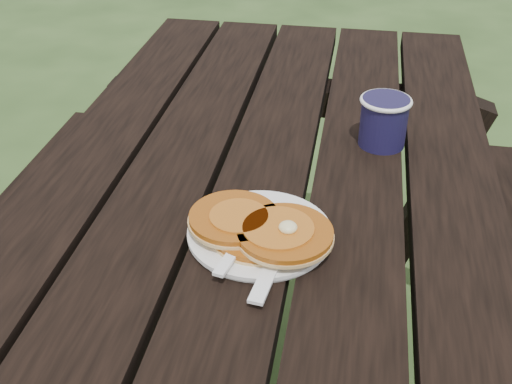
# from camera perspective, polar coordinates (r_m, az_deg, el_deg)

# --- Properties ---
(plate) EXTENTS (0.24, 0.24, 0.01)m
(plate) POSITION_cam_1_polar(r_m,az_deg,el_deg) (0.90, 0.35, -3.73)
(plate) COLOR white
(plate) RESTS_ON picnic_table
(pancake_stack) EXTENTS (0.20, 0.15, 0.04)m
(pancake_stack) POSITION_cam_1_polar(r_m,az_deg,el_deg) (0.88, 0.40, -3.25)
(pancake_stack) COLOR #A75412
(pancake_stack) RESTS_ON plate
(knife) EXTENTS (0.04, 0.18, 0.00)m
(knife) POSITION_cam_1_polar(r_m,az_deg,el_deg) (0.85, 1.72, -5.86)
(knife) COLOR white
(knife) RESTS_ON plate
(fork) EXTENTS (0.07, 0.16, 0.01)m
(fork) POSITION_cam_1_polar(r_m,az_deg,el_deg) (0.85, -1.87, -5.18)
(fork) COLOR white
(fork) RESTS_ON plate
(coffee_cup) EXTENTS (0.09, 0.09, 0.09)m
(coffee_cup) POSITION_cam_1_polar(r_m,az_deg,el_deg) (1.12, 11.31, 6.44)
(coffee_cup) COLOR #171336
(coffee_cup) RESTS_ON picnic_table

